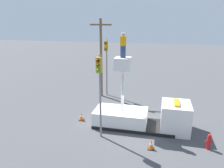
% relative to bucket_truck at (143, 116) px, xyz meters
% --- Properties ---
extents(ground_plane, '(120.00, 120.00, 0.00)m').
position_rel_bucket_truck_xyz_m(ground_plane, '(-0.69, 0.00, -0.94)').
color(ground_plane, '#4C4C4F').
extents(bucket_truck, '(7.18, 2.40, 5.36)m').
position_rel_bucket_truck_xyz_m(bucket_truck, '(0.00, 0.00, 0.00)').
color(bucket_truck, black).
rests_on(bucket_truck, ground).
extents(worker, '(0.40, 0.26, 1.75)m').
position_rel_bucket_truck_xyz_m(worker, '(-1.62, 0.00, 5.30)').
color(worker, navy).
rests_on(worker, bucket_truck).
extents(traffic_light_pole, '(0.34, 0.57, 5.86)m').
position_rel_bucket_truck_xyz_m(traffic_light_pole, '(-2.77, -2.18, 3.19)').
color(traffic_light_pole, gray).
rests_on(traffic_light_pole, ground).
extents(traffic_light_across, '(0.34, 0.57, 6.00)m').
position_rel_bucket_truck_xyz_m(traffic_light_across, '(-4.53, 6.51, 3.29)').
color(traffic_light_across, gray).
rests_on(traffic_light_across, ground).
extents(fire_hydrant, '(0.48, 0.24, 1.06)m').
position_rel_bucket_truck_xyz_m(fire_hydrant, '(4.37, -2.03, -0.41)').
color(fire_hydrant, red).
rests_on(fire_hydrant, ground).
extents(traffic_cone_rear, '(0.41, 0.41, 0.69)m').
position_rel_bucket_truck_xyz_m(traffic_cone_rear, '(-5.02, 0.06, -0.61)').
color(traffic_cone_rear, black).
rests_on(traffic_cone_rear, ground).
extents(traffic_cone_curbside, '(0.40, 0.40, 0.66)m').
position_rel_bucket_truck_xyz_m(traffic_cone_curbside, '(0.80, -2.87, -0.63)').
color(traffic_cone_curbside, black).
rests_on(traffic_cone_curbside, ground).
extents(utility_pole, '(2.20, 0.26, 8.07)m').
position_rel_bucket_truck_xyz_m(utility_pole, '(-5.01, 6.20, 3.42)').
color(utility_pole, brown).
rests_on(utility_pole, ground).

